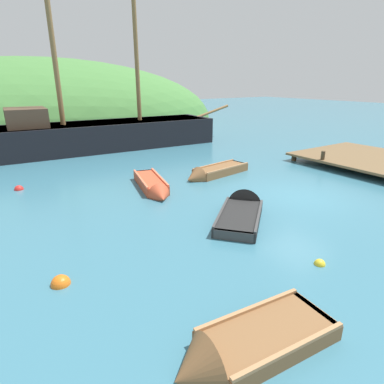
% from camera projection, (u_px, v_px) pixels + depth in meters
% --- Properties ---
extents(ground_plane, '(120.00, 120.00, 0.00)m').
position_uv_depth(ground_plane, '(301.00, 196.00, 12.85)').
color(ground_plane, teal).
extents(shore_hill, '(38.17, 23.62, 13.12)m').
position_uv_depth(shore_hill, '(46.00, 125.00, 33.03)').
color(shore_hill, '#477F3D').
rests_on(shore_hill, ground).
extents(sailing_ship, '(18.25, 4.51, 11.38)m').
position_uv_depth(sailing_ship, '(99.00, 139.00, 21.48)').
color(sailing_ship, black).
rests_on(sailing_ship, ground).
extents(rowboat_near_dock, '(1.69, 3.66, 0.87)m').
position_uv_depth(rowboat_near_dock, '(153.00, 187.00, 13.53)').
color(rowboat_near_dock, '#C64C2D').
rests_on(rowboat_near_dock, ground).
extents(rowboat_outer_left, '(3.37, 3.16, 1.22)m').
position_uv_depth(rowboat_outer_left, '(242.00, 212.00, 11.01)').
color(rowboat_outer_left, black).
rests_on(rowboat_outer_left, ground).
extents(rowboat_center, '(3.11, 1.40, 1.11)m').
position_uv_depth(rowboat_center, '(243.00, 350.00, 5.38)').
color(rowboat_center, brown).
rests_on(rowboat_center, ground).
extents(rowboat_outer_right, '(3.81, 1.56, 0.98)m').
position_uv_depth(rowboat_outer_right, '(213.00, 173.00, 15.52)').
color(rowboat_outer_right, brown).
rests_on(rowboat_outer_right, ground).
extents(buoy_orange, '(0.44, 0.44, 0.44)m').
position_uv_depth(buoy_orange, '(61.00, 284.00, 7.29)').
color(buoy_orange, orange).
rests_on(buoy_orange, ground).
extents(buoy_red, '(0.38, 0.38, 0.38)m').
position_uv_depth(buoy_red, '(19.00, 190.00, 13.59)').
color(buoy_red, red).
rests_on(buoy_red, ground).
extents(buoy_yellow, '(0.28, 0.28, 0.28)m').
position_uv_depth(buoy_yellow, '(320.00, 264.00, 8.07)').
color(buoy_yellow, yellow).
rests_on(buoy_yellow, ground).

